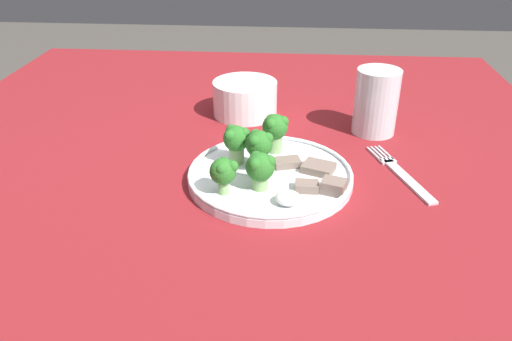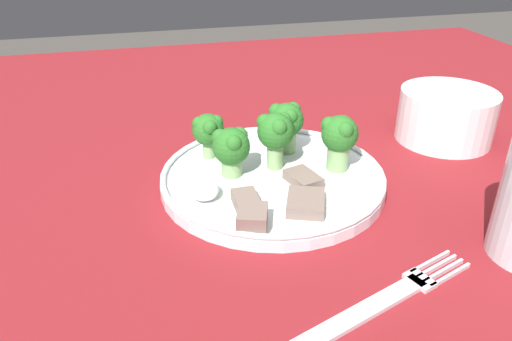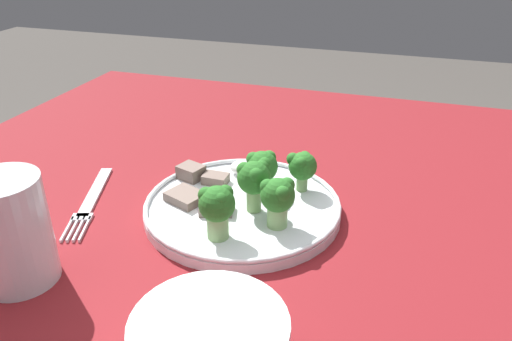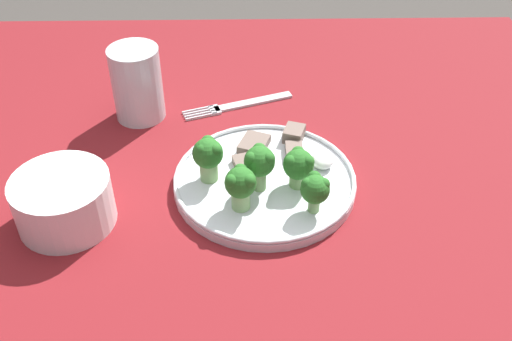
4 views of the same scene
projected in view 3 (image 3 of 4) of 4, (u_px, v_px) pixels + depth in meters
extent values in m
cube|color=maroon|center=(272.00, 271.00, 0.53)|extent=(1.12, 1.15, 0.03)
cylinder|color=brown|center=(138.00, 226.00, 1.28)|extent=(0.06, 0.06, 0.71)
cylinder|color=white|center=(243.00, 209.00, 0.61)|extent=(0.24, 0.24, 0.01)
torus|color=white|center=(243.00, 203.00, 0.60)|extent=(0.24, 0.24, 0.01)
cube|color=silver|center=(96.00, 191.00, 0.65)|extent=(0.06, 0.12, 0.00)
cube|color=silver|center=(82.00, 218.00, 0.60)|extent=(0.03, 0.02, 0.00)
cube|color=silver|center=(67.00, 229.00, 0.57)|extent=(0.02, 0.05, 0.00)
cube|color=silver|center=(73.00, 229.00, 0.57)|extent=(0.02, 0.05, 0.00)
cube|color=silver|center=(79.00, 229.00, 0.57)|extent=(0.02, 0.05, 0.00)
cube|color=silver|center=(85.00, 229.00, 0.57)|extent=(0.02, 0.05, 0.00)
cylinder|color=silver|center=(11.00, 232.00, 0.47)|extent=(0.07, 0.07, 0.11)
cylinder|color=silver|center=(16.00, 250.00, 0.48)|extent=(0.06, 0.06, 0.06)
cylinder|color=#7FA866|center=(277.00, 216.00, 0.56)|extent=(0.02, 0.02, 0.03)
sphere|color=#286B23|center=(278.00, 195.00, 0.55)|extent=(0.04, 0.04, 0.04)
sphere|color=#286B23|center=(268.00, 187.00, 0.54)|extent=(0.02, 0.02, 0.02)
sphere|color=#286B23|center=(281.00, 193.00, 0.53)|extent=(0.02, 0.02, 0.02)
sphere|color=#286B23|center=(285.00, 185.00, 0.55)|extent=(0.02, 0.02, 0.02)
cylinder|color=#7FA866|center=(254.00, 199.00, 0.59)|extent=(0.02, 0.02, 0.03)
sphere|color=#286B23|center=(254.00, 178.00, 0.57)|extent=(0.04, 0.04, 0.04)
sphere|color=#286B23|center=(244.00, 170.00, 0.57)|extent=(0.02, 0.02, 0.02)
sphere|color=#286B23|center=(256.00, 176.00, 0.56)|extent=(0.02, 0.02, 0.02)
sphere|color=#286B23|center=(261.00, 168.00, 0.58)|extent=(0.02, 0.02, 0.02)
cylinder|color=#7FA866|center=(300.00, 182.00, 0.63)|extent=(0.01, 0.01, 0.02)
sphere|color=#286B23|center=(301.00, 166.00, 0.62)|extent=(0.04, 0.04, 0.04)
sphere|color=#286B23|center=(293.00, 159.00, 0.62)|extent=(0.02, 0.02, 0.02)
sphere|color=#286B23|center=(304.00, 164.00, 0.61)|extent=(0.02, 0.02, 0.02)
sphere|color=#286B23|center=(307.00, 158.00, 0.62)|extent=(0.02, 0.02, 0.02)
cylinder|color=#7FA866|center=(218.00, 226.00, 0.54)|extent=(0.02, 0.02, 0.03)
sphere|color=#286B23|center=(217.00, 204.00, 0.52)|extent=(0.04, 0.04, 0.04)
sphere|color=#286B23|center=(206.00, 195.00, 0.52)|extent=(0.02, 0.02, 0.02)
sphere|color=#286B23|center=(218.00, 202.00, 0.51)|extent=(0.02, 0.02, 0.02)
sphere|color=#286B23|center=(225.00, 193.00, 0.53)|extent=(0.02, 0.02, 0.02)
cylinder|color=#7FA866|center=(262.00, 183.00, 0.63)|extent=(0.02, 0.02, 0.02)
sphere|color=#286B23|center=(262.00, 167.00, 0.62)|extent=(0.04, 0.04, 0.04)
sphere|color=#286B23|center=(253.00, 159.00, 0.62)|extent=(0.02, 0.02, 0.02)
sphere|color=#286B23|center=(264.00, 164.00, 0.61)|extent=(0.02, 0.02, 0.02)
sphere|color=#286B23|center=(269.00, 157.00, 0.62)|extent=(0.02, 0.02, 0.02)
cube|color=#756056|center=(216.00, 179.00, 0.65)|extent=(0.03, 0.02, 0.01)
cube|color=#756056|center=(186.00, 197.00, 0.61)|extent=(0.05, 0.05, 0.01)
cube|color=#756056|center=(216.00, 208.00, 0.59)|extent=(0.04, 0.04, 0.01)
cube|color=#756056|center=(191.00, 172.00, 0.66)|extent=(0.04, 0.04, 0.02)
ellipsoid|color=white|center=(243.00, 167.00, 0.67)|extent=(0.03, 0.03, 0.02)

